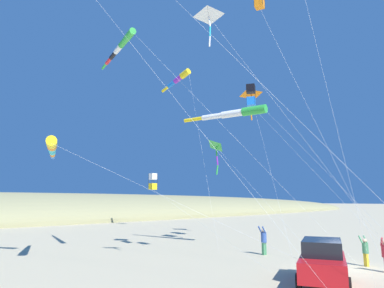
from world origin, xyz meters
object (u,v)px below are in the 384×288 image
(person_adult_flyer, at_px, (264,239))
(kite_delta_rainbow_low_near, at_px, (251,95))
(kite_delta_teal_far_right, at_px, (217,146))
(kite_windsock_long_streamer_left, at_px, (179,79))
(kite_box_blue_topmost, at_px, (153,182))
(kite_windsock_white_trailing, at_px, (120,47))
(kite_box_black_fish_shape, at_px, (251,95))
(kite_delta_yellow_midlevel, at_px, (210,17))
(parked_car, at_px, (323,261))
(kite_windsock_small_distant, at_px, (234,113))
(kite_windsock_orange_high_right, at_px, (52,148))
(person_child_green_jacket, at_px, (365,250))

(person_adult_flyer, distance_m, kite_delta_rainbow_low_near, 16.04)
(kite_delta_teal_far_right, xyz_separation_m, kite_delta_rainbow_low_near, (0.06, 5.09, 5.79))
(kite_windsock_long_streamer_left, xyz_separation_m, kite_delta_rainbow_low_near, (10.56, 0.51, -4.43))
(kite_box_blue_topmost, xyz_separation_m, kite_delta_teal_far_right, (1.57, 5.70, 3.21))
(kite_windsock_white_trailing, distance_m, kite_box_black_fish_shape, 12.41)
(kite_delta_teal_far_right, height_order, kite_delta_rainbow_low_near, kite_delta_rainbow_low_near)
(kite_delta_yellow_midlevel, xyz_separation_m, kite_delta_teal_far_right, (-8.32, 9.46, -5.07))
(parked_car, height_order, kite_windsock_small_distant, kite_windsock_small_distant)
(kite_box_black_fish_shape, bearing_deg, kite_windsock_orange_high_right, -100.31)
(kite_delta_rainbow_low_near, bearing_deg, kite_delta_yellow_midlevel, -60.39)
(kite_box_blue_topmost, bearing_deg, kite_windsock_white_trailing, -62.09)
(person_child_green_jacket, height_order, kite_delta_rainbow_low_near, kite_delta_rainbow_low_near)
(kite_box_blue_topmost, relative_size, kite_delta_rainbow_low_near, 0.80)
(person_child_green_jacket, bearing_deg, kite_delta_yellow_midlevel, -115.79)
(kite_delta_teal_far_right, bearing_deg, kite_box_blue_topmost, -105.41)
(person_child_green_jacket, relative_size, kite_windsock_small_distant, 0.09)
(parked_car, relative_size, kite_delta_teal_far_right, 0.40)
(parked_car, bearing_deg, kite_windsock_long_streamer_left, 153.90)
(person_child_green_jacket, xyz_separation_m, kite_box_black_fish_shape, (-9.74, 2.99, 11.80))
(person_adult_flyer, relative_size, kite_box_black_fish_shape, 0.13)
(kite_windsock_orange_high_right, distance_m, kite_delta_teal_far_right, 14.20)
(kite_box_blue_topmost, relative_size, kite_delta_teal_far_right, 0.98)
(person_adult_flyer, xyz_separation_m, kite_windsock_small_distant, (-2.77, 0.55, 9.31))
(person_adult_flyer, height_order, kite_windsock_white_trailing, kite_windsock_white_trailing)
(kite_windsock_orange_high_right, height_order, kite_delta_teal_far_right, kite_delta_teal_far_right)
(person_child_green_jacket, height_order, kite_delta_yellow_midlevel, kite_delta_yellow_midlevel)
(kite_delta_yellow_midlevel, relative_size, kite_delta_teal_far_right, 1.16)
(person_child_green_jacket, height_order, kite_delta_teal_far_right, kite_delta_teal_far_right)
(person_child_green_jacket, relative_size, kite_delta_yellow_midlevel, 0.12)
(person_child_green_jacket, relative_size, kite_windsock_long_streamer_left, 0.08)
(kite_windsock_orange_high_right, bearing_deg, person_child_green_jacket, 45.52)
(person_adult_flyer, relative_size, kite_windsock_orange_high_right, 0.11)
(kite_windsock_orange_high_right, bearing_deg, kite_windsock_long_streamer_left, 118.56)
(kite_windsock_orange_high_right, bearing_deg, kite_delta_rainbow_low_near, 88.83)
(parked_car, height_order, kite_box_black_fish_shape, kite_box_black_fish_shape)
(person_child_green_jacket, distance_m, kite_delta_yellow_midlevel, 15.40)
(parked_car, distance_m, kite_delta_rainbow_low_near, 21.55)
(kite_windsock_small_distant, bearing_deg, kite_windsock_white_trailing, -104.59)
(kite_delta_yellow_midlevel, xyz_separation_m, kite_delta_rainbow_low_near, (-8.26, 14.54, 0.72))
(kite_delta_teal_far_right, bearing_deg, kite_box_black_fish_shape, 34.16)
(parked_car, height_order, kite_box_blue_topmost, kite_box_blue_topmost)
(kite_windsock_white_trailing, bearing_deg, kite_windsock_long_streamer_left, 127.26)
(kite_delta_rainbow_low_near, bearing_deg, kite_windsock_small_distant, -63.76)
(kite_windsock_white_trailing, distance_m, kite_windsock_small_distant, 9.91)
(kite_windsock_long_streamer_left, height_order, kite_windsock_small_distant, kite_windsock_long_streamer_left)
(parked_car, relative_size, kite_box_black_fish_shape, 0.34)
(parked_car, distance_m, kite_delta_yellow_midlevel, 13.33)
(kite_box_blue_topmost, bearing_deg, kite_delta_teal_far_right, 74.59)
(kite_windsock_long_streamer_left, xyz_separation_m, kite_box_black_fish_shape, (13.05, -2.84, -5.77))
(kite_windsock_orange_high_right, xyz_separation_m, kite_box_black_fish_shape, (2.88, 15.84, 5.98))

